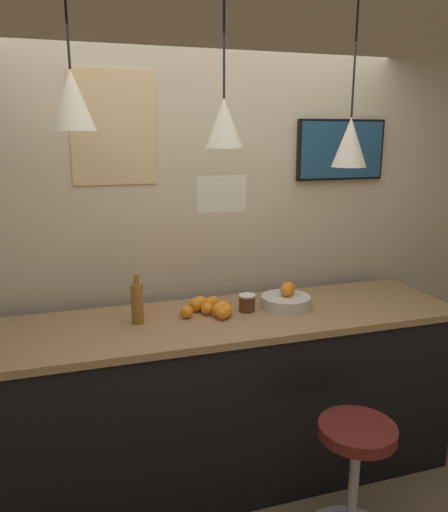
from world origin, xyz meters
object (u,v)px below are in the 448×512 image
(juice_bottle, at_px, (137,302))
(mounted_tv, at_px, (341,150))
(bar_stool, at_px, (355,468))
(fruit_bowl, at_px, (286,299))
(spread_jar, at_px, (247,303))

(juice_bottle, xyz_separation_m, mounted_tv, (1.40, 0.37, 0.78))
(bar_stool, relative_size, juice_bottle, 2.42)
(bar_stool, xyz_separation_m, mounted_tv, (0.47, 1.10, 1.49))
(bar_stool, bearing_deg, fruit_bowl, 94.47)
(spread_jar, bearing_deg, mounted_tv, 25.50)
(bar_stool, distance_m, juice_bottle, 1.38)
(juice_bottle, xyz_separation_m, spread_jar, (0.63, 0.00, -0.07))
(bar_stool, relative_size, mounted_tv, 1.08)
(fruit_bowl, bearing_deg, mounted_tv, 34.86)
(fruit_bowl, xyz_separation_m, juice_bottle, (-0.88, -0.00, 0.07))
(bar_stool, distance_m, spread_jar, 1.02)
(bar_stool, height_order, mounted_tv, mounted_tv)
(spread_jar, distance_m, mounted_tv, 1.21)
(fruit_bowl, relative_size, mounted_tv, 0.47)
(juice_bottle, distance_m, mounted_tv, 1.65)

